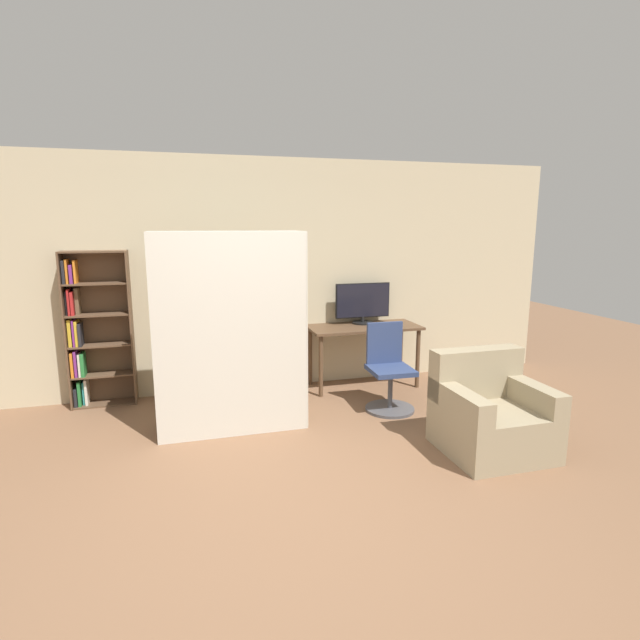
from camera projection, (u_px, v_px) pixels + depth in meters
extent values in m
plane|color=brown|center=(300.00, 526.00, 3.27)|extent=(16.00, 16.00, 0.00)
cube|color=#C6B793|center=(240.00, 276.00, 5.79)|extent=(8.00, 0.06, 2.70)
cube|color=brown|center=(364.00, 327.00, 5.98)|extent=(1.33, 0.60, 0.03)
cylinder|color=brown|center=(321.00, 366.00, 5.66)|extent=(0.05, 0.05, 0.72)
cylinder|color=brown|center=(418.00, 359.00, 5.99)|extent=(0.05, 0.05, 0.72)
cylinder|color=brown|center=(310.00, 356.00, 6.11)|extent=(0.05, 0.05, 0.72)
cylinder|color=brown|center=(401.00, 349.00, 6.44)|extent=(0.05, 0.05, 0.72)
cylinder|color=black|center=(362.00, 323.00, 6.13)|extent=(0.26, 0.26, 0.02)
cylinder|color=black|center=(363.00, 319.00, 6.12)|extent=(0.04, 0.04, 0.07)
cube|color=black|center=(363.00, 300.00, 6.08)|extent=(0.69, 0.02, 0.42)
cube|color=black|center=(363.00, 300.00, 6.08)|extent=(0.67, 0.03, 0.40)
cylinder|color=#4C4C51|center=(390.00, 409.00, 5.30)|extent=(0.52, 0.52, 0.03)
cylinder|color=#4C4C51|center=(390.00, 390.00, 5.26)|extent=(0.05, 0.05, 0.39)
cube|color=navy|center=(391.00, 370.00, 5.22)|extent=(0.45, 0.45, 0.05)
cube|color=navy|center=(384.00, 343.00, 5.37)|extent=(0.40, 0.05, 0.45)
cube|color=brown|center=(67.00, 331.00, 5.24)|extent=(0.02, 0.26, 1.68)
cube|color=brown|center=(132.00, 328.00, 5.41)|extent=(0.02, 0.26, 1.68)
cube|color=brown|center=(101.00, 327.00, 5.44)|extent=(0.66, 0.02, 1.68)
cube|color=brown|center=(106.00, 403.00, 5.48)|extent=(0.63, 0.22, 0.02)
cube|color=brown|center=(104.00, 374.00, 5.42)|extent=(0.63, 0.22, 0.02)
cube|color=brown|center=(101.00, 345.00, 5.36)|extent=(0.63, 0.22, 0.02)
cube|color=brown|center=(99.00, 314.00, 5.30)|extent=(0.63, 0.22, 0.02)
cube|color=brown|center=(96.00, 283.00, 5.23)|extent=(0.63, 0.22, 0.02)
cube|color=brown|center=(93.00, 252.00, 5.17)|extent=(0.63, 0.22, 0.02)
cube|color=#232328|center=(77.00, 397.00, 5.39)|extent=(0.03, 0.18, 0.19)
cube|color=#287A38|center=(80.00, 393.00, 5.39)|extent=(0.03, 0.15, 0.27)
cube|color=teal|center=(84.00, 392.00, 5.43)|extent=(0.02, 0.13, 0.25)
cube|color=silver|center=(87.00, 391.00, 5.43)|extent=(0.03, 0.17, 0.28)
cube|color=orange|center=(73.00, 365.00, 5.29)|extent=(0.03, 0.15, 0.27)
cube|color=#7A2D84|center=(76.00, 363.00, 5.32)|extent=(0.02, 0.17, 0.28)
cube|color=silver|center=(80.00, 364.00, 5.33)|extent=(0.02, 0.18, 0.24)
cube|color=#287A38|center=(83.00, 364.00, 5.33)|extent=(0.04, 0.17, 0.25)
cube|color=gold|center=(70.00, 333.00, 5.23)|extent=(0.03, 0.12, 0.29)
cube|color=#7A2D84|center=(74.00, 333.00, 5.25)|extent=(0.02, 0.17, 0.28)
cube|color=gold|center=(77.00, 333.00, 5.28)|extent=(0.03, 0.19, 0.27)
cube|color=#232328|center=(81.00, 334.00, 5.27)|extent=(0.03, 0.19, 0.24)
cube|color=#232328|center=(68.00, 303.00, 5.21)|extent=(0.02, 0.13, 0.24)
cube|color=red|center=(70.00, 302.00, 5.21)|extent=(0.02, 0.18, 0.27)
cube|color=red|center=(73.00, 303.00, 5.20)|extent=(0.03, 0.14, 0.24)
cube|color=brown|center=(78.00, 301.00, 5.25)|extent=(0.04, 0.14, 0.28)
cube|color=#232328|center=(64.00, 272.00, 5.13)|extent=(0.03, 0.18, 0.24)
cube|color=orange|center=(68.00, 271.00, 5.15)|extent=(0.02, 0.16, 0.25)
cube|color=#7A2D84|center=(72.00, 274.00, 5.16)|extent=(0.03, 0.17, 0.19)
cube|color=orange|center=(76.00, 271.00, 5.18)|extent=(0.02, 0.17, 0.24)
cube|color=beige|center=(231.00, 335.00, 4.58)|extent=(1.39, 0.23, 1.89)
cube|color=beige|center=(304.00, 331.00, 4.76)|extent=(0.01, 0.24, 1.85)
cube|color=beige|center=(228.00, 329.00, 4.85)|extent=(1.39, 0.23, 1.89)
cube|color=beige|center=(297.00, 325.00, 5.04)|extent=(0.01, 0.23, 1.85)
cube|color=gray|center=(493.00, 430.00, 4.30)|extent=(0.85, 0.80, 0.40)
cube|color=gray|center=(476.00, 373.00, 4.51)|extent=(0.85, 0.20, 0.45)
cube|color=gray|center=(459.00, 401.00, 4.15)|extent=(0.16, 0.80, 0.20)
cube|color=gray|center=(529.00, 393.00, 4.34)|extent=(0.16, 0.80, 0.20)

